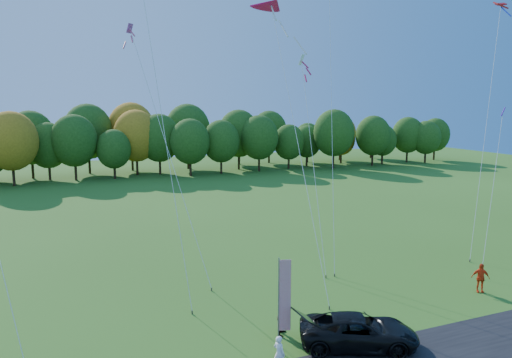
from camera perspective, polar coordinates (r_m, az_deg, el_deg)
name	(u,v)px	position (r m, az deg, el deg)	size (l,w,h in m)	color
ground	(306,344)	(24.85, 5.68, -18.23)	(160.00, 160.00, 0.00)	#326019
tree_line	(127,178)	(75.96, -14.55, 0.09)	(116.00, 12.00, 10.00)	#1E4711
black_suv	(359,331)	(24.62, 11.65, -16.69)	(2.51, 5.45, 1.52)	black
person_tailgate_a	(279,354)	(22.28, 2.66, -19.31)	(0.58, 0.38, 1.58)	white
person_tailgate_b	(284,316)	(25.31, 3.21, -15.38)	(0.88, 0.69, 1.82)	gray
person_east	(480,278)	(33.12, 24.26, -10.26)	(1.04, 0.43, 1.77)	#E63F15
feather_flag	(284,294)	(23.03, 3.16, -13.03)	(0.57, 0.22, 4.44)	#999999
kite_delta_blue	(149,31)	(30.20, -12.17, 16.25)	(3.24, 10.29, 30.55)	#4C3F33
kite_parafoil_orange	(330,43)	(39.14, 8.50, 15.15)	(8.57, 13.99, 31.71)	#4C3F33
kite_delta_red	(295,126)	(31.45, 4.47, 6.07)	(2.86, 11.61, 19.52)	#4C3F33
kite_parafoil_rainbow	(487,123)	(42.27, 24.87, 5.88)	(9.38, 6.55, 19.62)	#4C3F33
kite_diamond_white	(313,159)	(34.79, 6.51, 2.28)	(2.37, 7.59, 15.11)	#4C3F33
kite_diamond_pink	(168,152)	(32.04, -9.97, 3.11)	(3.64, 7.92, 16.70)	#4C3F33
kite_diamond_blue_low	(492,191)	(36.74, 25.41, -1.26)	(4.56, 3.31, 11.20)	#4C3F33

